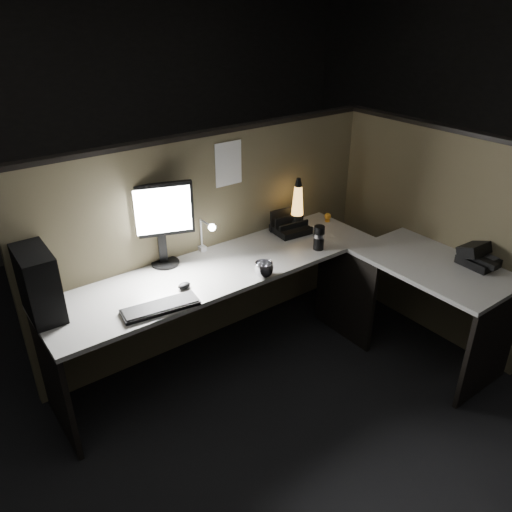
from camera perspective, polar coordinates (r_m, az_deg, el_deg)
floor at (r=3.35m, az=4.48°, el=-15.59°), size 6.00×6.00×0.00m
room_shell at (r=2.54m, az=5.83°, el=12.20°), size 6.00×6.00×6.00m
partition_back at (r=3.55m, az=-4.93°, el=1.76°), size 2.66×0.06×1.50m
partition_right at (r=3.86m, az=19.02°, el=2.52°), size 0.06×1.66×1.50m
desk at (r=3.24m, az=4.34°, el=-4.29°), size 2.60×1.60×0.73m
pc_tower at (r=2.92m, az=-23.68°, el=-2.79°), size 0.17×0.37×0.39m
monitor at (r=3.19m, az=-10.90°, el=4.44°), size 0.42×0.19×0.55m
keyboard at (r=2.86m, az=-10.85°, el=-5.77°), size 0.45×0.20×0.02m
mouse at (r=3.02m, az=-8.21°, el=-3.37°), size 0.09×0.07×0.03m
clip_lamp at (r=3.34m, az=-5.64°, el=2.42°), size 0.05×0.19×0.25m
organizer at (r=3.71m, az=3.90°, el=3.37°), size 0.27×0.24×0.19m
lava_lamp at (r=3.69m, az=4.75°, el=5.35°), size 0.11×0.11×0.41m
travel_mug at (r=3.45m, az=7.20°, el=2.08°), size 0.08×0.08×0.17m
steel_mug at (r=3.10m, az=0.90°, el=-1.55°), size 0.16×0.16×0.10m
figurine at (r=3.91m, az=8.20°, el=4.52°), size 0.05×0.05×0.05m
pinned_paper at (r=3.38m, az=-3.16°, el=10.48°), size 0.21×0.00×0.30m
desk_phone at (r=3.56m, az=24.18°, el=0.08°), size 0.26×0.27×0.15m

